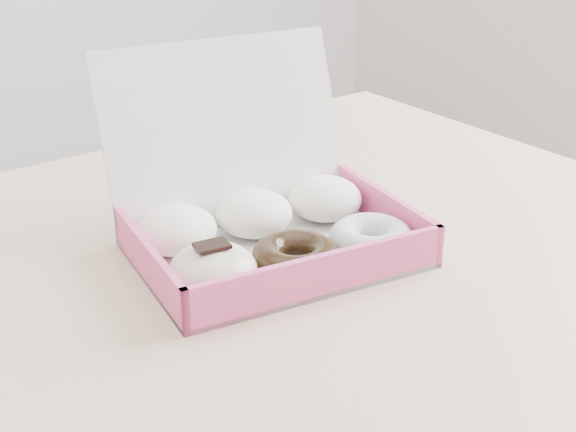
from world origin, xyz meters
TOP-DOWN VIEW (x-y plane):
  - table at (0.00, 0.00)m, footprint 1.20×0.80m
  - donut_box at (0.08, -0.01)m, footprint 0.33×0.32m

SIDE VIEW (x-z plane):
  - table at x=0.00m, z-range 0.30..1.05m
  - donut_box at x=0.08m, z-range 0.68..0.89m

